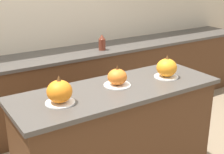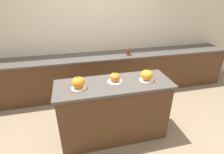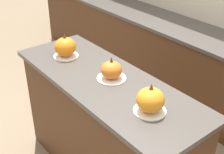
% 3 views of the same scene
% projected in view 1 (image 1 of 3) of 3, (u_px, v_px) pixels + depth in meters
% --- Properties ---
extents(wall_back, '(8.00, 0.06, 2.50)m').
position_uv_depth(wall_back, '(36.00, 20.00, 3.66)').
color(wall_back, beige).
rests_on(wall_back, ground_plane).
extents(kitchen_island, '(1.66, 0.60, 0.96)m').
position_uv_depth(kitchen_island, '(117.00, 142.00, 2.55)').
color(kitchen_island, '#4C2D19').
rests_on(kitchen_island, ground_plane).
extents(back_counter, '(6.00, 0.60, 0.89)m').
position_uv_depth(back_counter, '(52.00, 92.00, 3.67)').
color(back_counter, '#4C2D19').
rests_on(back_counter, ground_plane).
extents(pumpkin_cake_left, '(0.20, 0.20, 0.20)m').
position_uv_depth(pumpkin_cake_left, '(60.00, 92.00, 2.10)').
color(pumpkin_cake_left, white).
rests_on(pumpkin_cake_left, kitchen_island).
extents(pumpkin_cake_center, '(0.21, 0.21, 0.17)m').
position_uv_depth(pumpkin_cake_center, '(117.00, 78.00, 2.42)').
color(pumpkin_cake_center, white).
rests_on(pumpkin_cake_center, kitchen_island).
extents(pumpkin_cake_right, '(0.20, 0.20, 0.20)m').
position_uv_depth(pumpkin_cake_right, '(167.00, 68.00, 2.60)').
color(pumpkin_cake_right, white).
rests_on(pumpkin_cake_right, kitchen_island).
extents(bottle_tall, '(0.08, 0.08, 0.19)m').
position_uv_depth(bottle_tall, '(102.00, 43.00, 3.74)').
color(bottle_tall, maroon).
rests_on(bottle_tall, back_counter).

